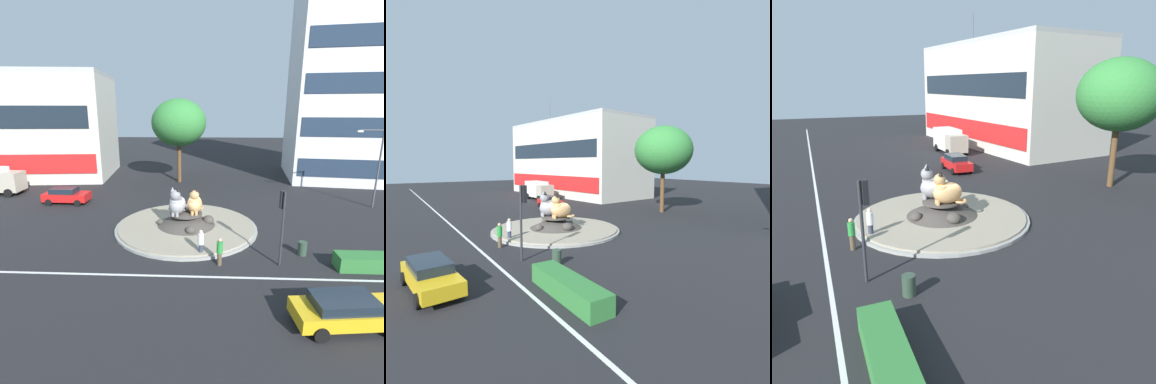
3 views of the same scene
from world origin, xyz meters
TOP-DOWN VIEW (x-y plane):
  - ground_plane at (0.00, 0.00)m, footprint 160.00×160.00m
  - lane_centreline at (0.00, -7.20)m, footprint 112.00×0.20m
  - roundabout_island at (0.01, -0.01)m, footprint 11.06×11.06m
  - cat_statue_grey at (-0.67, -0.30)m, footprint 1.64×2.19m
  - cat_statue_calico at (0.67, 0.04)m, footprint 1.32×2.08m
  - traffic_light_mast at (5.95, -5.57)m, footprint 0.35×0.46m
  - shophouse_block at (-25.50, 18.54)m, footprint 28.33×14.97m
  - clipped_hedge_strip at (11.70, -5.89)m, footprint 5.01×1.20m
  - broadleaf_tree_behind_island at (-1.88, 15.72)m, footprint 6.75×6.75m
  - pedestrian_white_shirt at (1.23, -4.69)m, footprint 0.38×0.38m
  - pedestrian_green_shirt at (2.37, -5.82)m, footprint 0.37×0.37m
  - sedan_on_far_lane at (-12.33, 5.96)m, footprint 4.39×2.10m
  - hatchback_near_shophouse at (7.58, -10.86)m, footprint 4.80×2.34m
  - delivery_box_truck at (-21.84, 8.93)m, footprint 6.24×2.58m
  - litter_bin at (7.73, -4.25)m, footprint 0.56×0.56m

SIDE VIEW (x-z plane):
  - ground_plane at x=0.00m, z-range 0.00..0.00m
  - lane_centreline at x=0.00m, z-range 0.00..0.01m
  - roundabout_island at x=0.01m, z-range -0.24..1.02m
  - clipped_hedge_strip at x=11.70m, z-range 0.00..0.90m
  - litter_bin at x=7.73m, z-range 0.00..0.90m
  - hatchback_near_shophouse at x=7.58m, z-range 0.05..1.46m
  - sedan_on_far_lane at x=-12.33m, z-range 0.04..1.63m
  - pedestrian_green_shirt at x=2.37m, z-range 0.05..1.79m
  - pedestrian_white_shirt at x=1.23m, z-range 0.05..1.82m
  - delivery_box_truck at x=-21.84m, z-range 0.13..3.07m
  - cat_statue_calico at x=0.67m, z-range 0.98..3.10m
  - cat_statue_grey at x=-0.67m, z-range 0.97..3.20m
  - traffic_light_mast at x=5.95m, z-range 0.92..5.51m
  - shophouse_block at x=-25.50m, z-range -2.32..15.98m
  - broadleaf_tree_behind_island at x=-1.88m, z-range 2.28..12.62m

